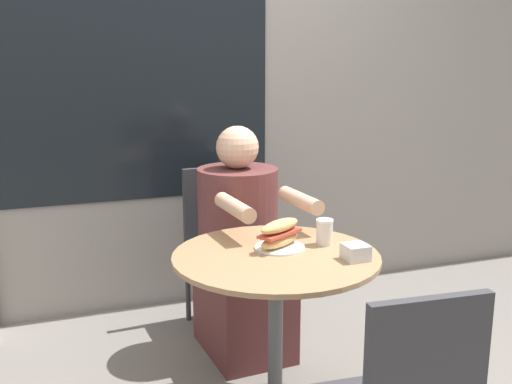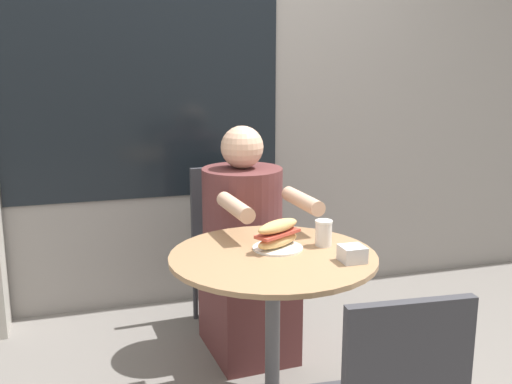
# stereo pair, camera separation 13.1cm
# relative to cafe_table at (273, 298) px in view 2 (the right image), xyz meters

# --- Properties ---
(storefront_wall) EXTENTS (8.00, 0.09, 2.80)m
(storefront_wall) POSITION_rel_cafe_table_xyz_m (-0.01, 1.36, 0.88)
(storefront_wall) COLOR gray
(storefront_wall) RESTS_ON ground_plane
(cafe_table) EXTENTS (0.82, 0.82, 0.71)m
(cafe_table) POSITION_rel_cafe_table_xyz_m (0.00, 0.00, 0.00)
(cafe_table) COLOR #997551
(cafe_table) RESTS_ON ground_plane
(diner_chair) EXTENTS (0.41, 0.41, 0.87)m
(diner_chair) POSITION_rel_cafe_table_xyz_m (0.05, 0.97, -0.00)
(diner_chair) COLOR #333338
(diner_chair) RESTS_ON ground_plane
(seated_diner) EXTENTS (0.43, 0.73, 1.14)m
(seated_diner) POSITION_rel_cafe_table_xyz_m (0.06, 0.61, -0.04)
(seated_diner) COLOR brown
(seated_diner) RESTS_ON ground_plane
(sandwich_on_plate) EXTENTS (0.23, 0.20, 0.12)m
(sandwich_on_plate) POSITION_rel_cafe_table_xyz_m (0.04, 0.06, 0.24)
(sandwich_on_plate) COLOR white
(sandwich_on_plate) RESTS_ON cafe_table
(drink_cup) EXTENTS (0.07, 0.07, 0.11)m
(drink_cup) POSITION_rel_cafe_table_xyz_m (0.23, 0.05, 0.24)
(drink_cup) COLOR silver
(drink_cup) RESTS_ON cafe_table
(napkin_box) EXTENTS (0.09, 0.09, 0.06)m
(napkin_box) POSITION_rel_cafe_table_xyz_m (0.26, -0.16, 0.21)
(napkin_box) COLOR silver
(napkin_box) RESTS_ON cafe_table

